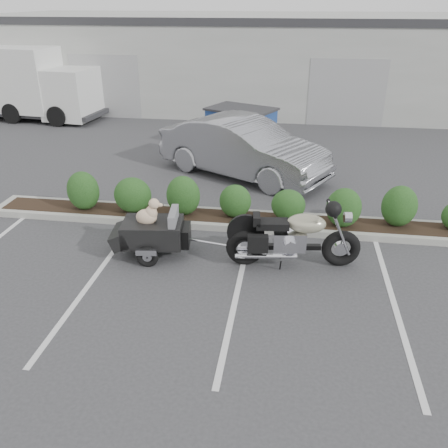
# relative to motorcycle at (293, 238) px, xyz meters

# --- Properties ---
(ground) EXTENTS (90.00, 90.00, 0.00)m
(ground) POSITION_rel_motorcycle_xyz_m (-2.14, -0.47, -0.59)
(ground) COLOR #38383A
(ground) RESTS_ON ground
(planter_kerb) EXTENTS (12.00, 1.00, 0.15)m
(planter_kerb) POSITION_rel_motorcycle_xyz_m (-1.14, 1.73, -0.52)
(planter_kerb) COLOR #9E9E93
(planter_kerb) RESTS_ON ground
(building) EXTENTS (26.00, 10.00, 4.00)m
(building) POSITION_rel_motorcycle_xyz_m (-2.14, 16.53, 1.41)
(building) COLOR #9EA099
(building) RESTS_ON ground
(motorcycle) EXTENTS (2.59, 0.97, 1.49)m
(motorcycle) POSITION_rel_motorcycle_xyz_m (0.00, 0.00, 0.00)
(motorcycle) COLOR black
(motorcycle) RESTS_ON ground
(pet_trailer) EXTENTS (2.09, 1.18, 1.23)m
(pet_trailer) POSITION_rel_motorcycle_xyz_m (-2.79, 0.02, -0.07)
(pet_trailer) COLOR black
(pet_trailer) RESTS_ON ground
(sedan) EXTENTS (5.27, 3.97, 1.66)m
(sedan) POSITION_rel_motorcycle_xyz_m (-1.53, 5.00, 0.24)
(sedan) COLOR #A1A1A8
(sedan) RESTS_ON ground
(dumpster) EXTENTS (2.55, 2.21, 1.40)m
(dumpster) POSITION_rel_motorcycle_xyz_m (-1.89, 7.64, 0.12)
(dumpster) COLOR navy
(dumpster) RESTS_ON ground
(delivery_truck) EXTENTS (6.54, 2.80, 2.91)m
(delivery_truck) POSITION_rel_motorcycle_xyz_m (-11.38, 10.90, 0.80)
(delivery_truck) COLOR silver
(delivery_truck) RESTS_ON ground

